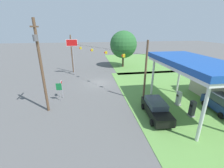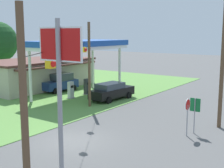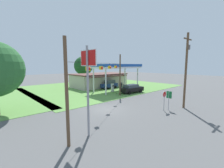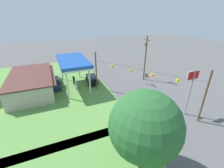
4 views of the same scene
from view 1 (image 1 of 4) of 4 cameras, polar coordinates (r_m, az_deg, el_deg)
name	(u,v)px [view 1 (image 1 of 4)]	position (r m, az deg, el deg)	size (l,w,h in m)	color
ground_plane	(100,83)	(25.77, -4.70, 0.37)	(160.00, 160.00, 0.00)	#565656
grass_verge_opposite_corner	(151,61)	(44.74, 14.66, 8.49)	(24.00, 24.00, 0.04)	#5B8E42
gas_station_canopy	(192,64)	(17.54, 28.31, 6.62)	(10.93, 5.31, 5.89)	silver
fuel_pump_near	(179,99)	(19.89, 24.02, -5.12)	(0.71, 0.56, 1.76)	gray
fuel_pump_far	(192,109)	(18.08, 28.23, -8.44)	(0.71, 0.56, 1.76)	gray
car_at_pumps_front	(156,108)	(16.62, 16.39, -8.88)	(5.26, 2.41, 1.76)	black
car_at_pumps_rear	(222,104)	(20.59, 36.38, -6.01)	(4.48, 2.40, 2.09)	navy
stop_sign_roadside	(62,85)	(20.72, -18.67, -0.45)	(0.80, 0.08, 2.50)	#99999E
stop_sign_overhead	(72,49)	(30.16, -14.87, 12.80)	(0.22, 2.10, 7.20)	gray
route_sign	(59,88)	(20.01, -19.51, -1.61)	(0.10, 0.70, 2.40)	gray
utility_pole_main	(41,64)	(16.99, -25.54, 7.06)	(2.20, 0.44, 9.78)	brown
signal_span_gantry	(99,59)	(24.65, -5.01, 9.53)	(15.55, 10.24, 7.62)	brown
tree_west_verge	(123,45)	(35.91, 4.35, 14.74)	(6.20, 6.20, 8.37)	#4C3828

